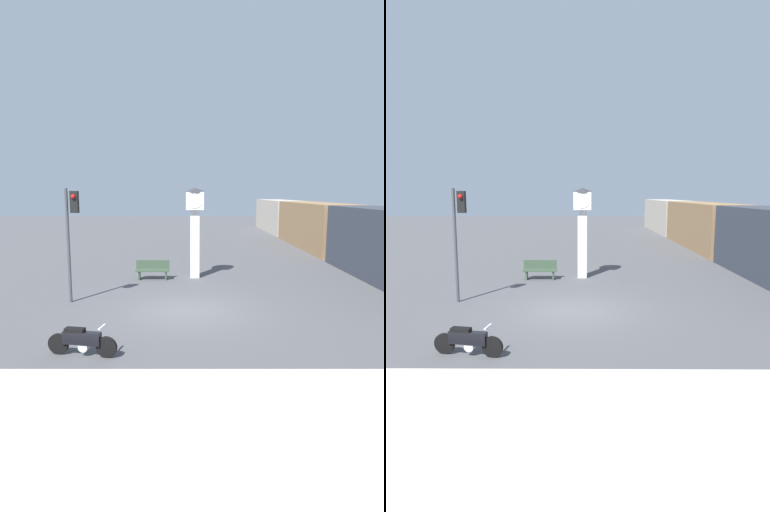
# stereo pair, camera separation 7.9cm
# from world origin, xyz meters

# --- Properties ---
(ground_plane) EXTENTS (120.00, 120.00, 0.00)m
(ground_plane) POSITION_xyz_m (0.00, 0.00, 0.00)
(ground_plane) COLOR #4C4C4F
(sidewalk_strip) EXTENTS (36.00, 6.00, 0.10)m
(sidewalk_strip) POSITION_xyz_m (0.00, -7.97, 0.05)
(sidewalk_strip) COLOR #BCB7A8
(sidewalk_strip) RESTS_ON ground_plane
(motorcycle) EXTENTS (1.83, 0.50, 0.81)m
(motorcycle) POSITION_xyz_m (-2.60, -3.97, 0.39)
(motorcycle) COLOR black
(motorcycle) RESTS_ON ground_plane
(clock_tower) EXTENTS (1.01, 1.01, 4.37)m
(clock_tower) POSITION_xyz_m (0.33, 5.67, 2.89)
(clock_tower) COLOR white
(clock_tower) RESTS_ON ground_plane
(freight_train) EXTENTS (2.80, 39.18, 3.40)m
(freight_train) POSITION_xyz_m (9.67, 17.09, 1.70)
(freight_train) COLOR #333842
(freight_train) RESTS_ON ground_plane
(traffic_light) EXTENTS (0.50, 0.35, 4.29)m
(traffic_light) POSITION_xyz_m (-4.28, 1.12, 2.95)
(traffic_light) COLOR #47474C
(traffic_light) RESTS_ON ground_plane
(bench) EXTENTS (1.60, 0.44, 0.92)m
(bench) POSITION_xyz_m (-1.70, 5.21, 0.49)
(bench) COLOR #384C38
(bench) RESTS_ON ground_plane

